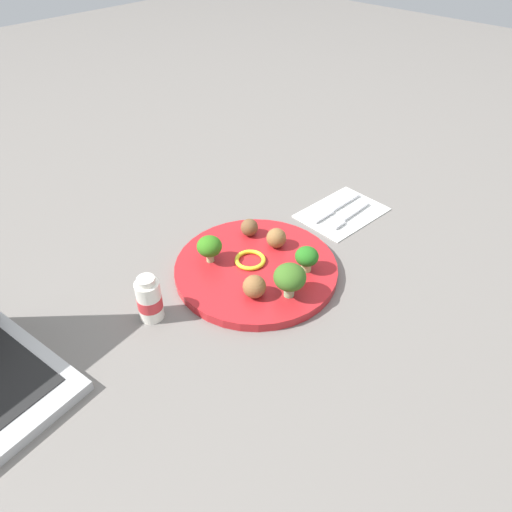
{
  "coord_description": "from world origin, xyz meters",
  "views": [
    {
      "loc": [
        0.46,
        0.44,
        0.54
      ],
      "look_at": [
        0.0,
        0.0,
        0.04
      ],
      "focal_mm": 33.75,
      "sensor_mm": 36.0,
      "label": 1
    }
  ],
  "objects": [
    {
      "name": "meatball_back_right",
      "position": [
        -0.06,
        -0.07,
        0.03
      ],
      "size": [
        0.03,
        0.03,
        0.03
      ],
      "primitive_type": "sphere",
      "color": "brown",
      "rests_on": "plate"
    },
    {
      "name": "broccoli_floret_mid_right",
      "position": [
        0.05,
        -0.07,
        0.05
      ],
      "size": [
        0.04,
        0.04,
        0.05
      ],
      "color": "#A6BA7A",
      "rests_on": "plate"
    },
    {
      "name": "fork",
      "position": [
        -0.25,
        0.02,
        0.01
      ],
      "size": [
        0.12,
        0.02,
        0.01
      ],
      "color": "silver",
      "rests_on": "napkin"
    },
    {
      "name": "plate",
      "position": [
        0.0,
        0.0,
        0.01
      ],
      "size": [
        0.28,
        0.28,
        0.02
      ],
      "primitive_type": "cylinder",
      "color": "red",
      "rests_on": "ground_plane"
    },
    {
      "name": "meatball_front_right",
      "position": [
        -0.06,
        -0.01,
        0.03
      ],
      "size": [
        0.04,
        0.04,
        0.04
      ],
      "primitive_type": "sphere",
      "color": "brown",
      "rests_on": "plate"
    },
    {
      "name": "pepper_ring_near_rim",
      "position": [
        -0.0,
        -0.01,
        0.02
      ],
      "size": [
        0.06,
        0.06,
        0.01
      ],
      "primitive_type": "torus",
      "rotation": [
        0.0,
        0.0,
        1.49
      ],
      "color": "yellow",
      "rests_on": "plate"
    },
    {
      "name": "knife",
      "position": [
        -0.25,
        -0.02,
        0.01
      ],
      "size": [
        0.15,
        0.02,
        0.01
      ],
      "color": "silver",
      "rests_on": "napkin"
    },
    {
      "name": "broccoli_floret_mid_left",
      "position": [
        0.02,
        0.09,
        0.05
      ],
      "size": [
        0.05,
        0.05,
        0.06
      ],
      "color": "#8CB87F",
      "rests_on": "plate"
    },
    {
      "name": "meatball_far_rim",
      "position": [
        0.06,
        0.05,
        0.03
      ],
      "size": [
        0.04,
        0.04,
        0.04
      ],
      "primitive_type": "sphere",
      "color": "brown",
      "rests_on": "plate"
    },
    {
      "name": "ground_plane",
      "position": [
        0.0,
        0.0,
        0.0
      ],
      "size": [
        4.0,
        4.0,
        0.0
      ],
      "primitive_type": "plane",
      "color": "slate"
    },
    {
      "name": "yogurt_bottle",
      "position": [
        0.19,
        -0.04,
        0.04
      ],
      "size": [
        0.04,
        0.04,
        0.08
      ],
      "color": "white",
      "rests_on": "ground_plane"
    },
    {
      "name": "napkin",
      "position": [
        -0.25,
        0.0,
        0.0
      ],
      "size": [
        0.18,
        0.13,
        0.01
      ],
      "primitive_type": "cube",
      "rotation": [
        0.0,
        0.0,
        -0.07
      ],
      "color": "white",
      "rests_on": "ground_plane"
    },
    {
      "name": "broccoli_floret_back_right",
      "position": [
        -0.05,
        0.07,
        0.04
      ],
      "size": [
        0.04,
        0.04,
        0.05
      ],
      "color": "#AAC97B",
      "rests_on": "plate"
    }
  ]
}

